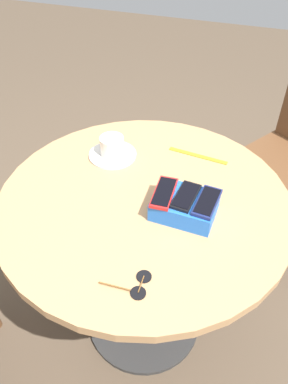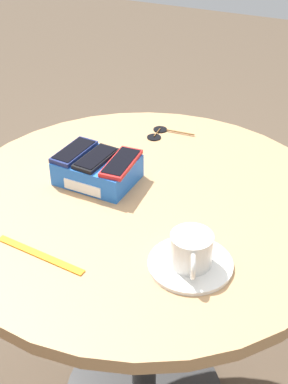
{
  "view_description": "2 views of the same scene",
  "coord_description": "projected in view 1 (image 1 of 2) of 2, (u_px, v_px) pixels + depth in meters",
  "views": [
    {
      "loc": [
        -0.28,
        0.79,
        1.48
      ],
      "look_at": [
        0.0,
        0.0,
        0.74
      ],
      "focal_mm": 35.0,
      "sensor_mm": 36.0,
      "label": 1
    },
    {
      "loc": [
        0.41,
        -0.89,
        1.41
      ],
      "look_at": [
        0.0,
        0.0,
        0.74
      ],
      "focal_mm": 50.0,
      "sensor_mm": 36.0,
      "label": 2
    }
  ],
  "objects": [
    {
      "name": "phone_black",
      "position": [
        186.0,
        196.0,
        1.04
      ],
      "size": [
        0.06,
        0.12,
        0.01
      ],
      "color": "black",
      "rests_on": "phone_box"
    },
    {
      "name": "saucer",
      "position": [
        113.0,
        155.0,
        1.29
      ],
      "size": [
        0.16,
        0.16,
        0.01
      ],
      "primitive_type": "cylinder",
      "color": "silver",
      "rests_on": "round_table"
    },
    {
      "name": "ground_plane",
      "position": [
        144.0,
        320.0,
        1.61
      ],
      "size": [
        8.0,
        8.0,
        0.0
      ],
      "primitive_type": "plane",
      "color": "brown"
    },
    {
      "name": "lanyard_strap",
      "position": [
        198.0,
        156.0,
        1.29
      ],
      "size": [
        0.21,
        0.04,
        0.0
      ],
      "primitive_type": "cube",
      "rotation": [
        0.0,
        0.0,
        -0.1
      ],
      "color": "orange",
      "rests_on": "round_table"
    },
    {
      "name": "round_table",
      "position": [
        144.0,
        230.0,
        1.23
      ],
      "size": [
        0.89,
        0.89,
        0.72
      ],
      "color": "#2D2D2D",
      "rests_on": "ground_plane"
    },
    {
      "name": "coffee_cup",
      "position": [
        112.0,
        145.0,
        1.26
      ],
      "size": [
        0.08,
        0.11,
        0.06
      ],
      "color": "silver",
      "rests_on": "saucer"
    },
    {
      "name": "sunglasses",
      "position": [
        138.0,
        285.0,
        0.9
      ],
      "size": [
        0.12,
        0.09,
        0.01
      ],
      "color": "black",
      "rests_on": "round_table"
    },
    {
      "name": "phone_navy",
      "position": [
        207.0,
        202.0,
        1.02
      ],
      "size": [
        0.06,
        0.13,
        0.01
      ],
      "color": "navy",
      "rests_on": "phone_box"
    },
    {
      "name": "phone_red",
      "position": [
        164.0,
        193.0,
        1.05
      ],
      "size": [
        0.06,
        0.14,
        0.01
      ],
      "color": "red",
      "rests_on": "phone_box"
    },
    {
      "name": "phone_box",
      "position": [
        185.0,
        206.0,
        1.06
      ],
      "size": [
        0.18,
        0.14,
        0.06
      ],
      "color": "blue",
      "rests_on": "round_table"
    }
  ]
}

